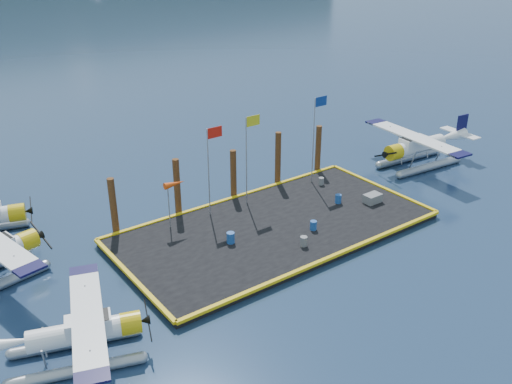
{
  "coord_description": "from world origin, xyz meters",
  "views": [
    {
      "loc": [
        -20.1,
        -25.32,
        17.81
      ],
      "look_at": [
        -0.02,
        2.0,
        2.04
      ],
      "focal_mm": 40.0,
      "sensor_mm": 36.0,
      "label": 1
    }
  ],
  "objects_px": {
    "drum_0": "(231,238)",
    "windsock": "(174,185)",
    "drum_1": "(313,225)",
    "piling_4": "(318,150)",
    "flagpole_red": "(211,158)",
    "piling_3": "(278,160)",
    "drum_4": "(321,181)",
    "flagpole_yellow": "(249,147)",
    "drum_3": "(304,241)",
    "seaplane_a": "(82,335)",
    "piling_0": "(114,208)",
    "drum_2": "(338,199)",
    "seaplane_d": "(417,149)",
    "piling_2": "(233,176)",
    "piling_1": "(177,189)",
    "flagpole_blue": "(316,127)",
    "crate": "(373,198)"
  },
  "relations": [
    {
      "from": "drum_0",
      "to": "flagpole_blue",
      "type": "relative_size",
      "value": 0.11
    },
    {
      "from": "drum_0",
      "to": "drum_4",
      "type": "bearing_deg",
      "value": 17.17
    },
    {
      "from": "seaplane_a",
      "to": "seaplane_d",
      "type": "xyz_separation_m",
      "value": [
        30.35,
        6.19,
        0.22
      ]
    },
    {
      "from": "drum_1",
      "to": "drum_3",
      "type": "bearing_deg",
      "value": -147.14
    },
    {
      "from": "flagpole_red",
      "to": "windsock",
      "type": "height_order",
      "value": "flagpole_red"
    },
    {
      "from": "drum_0",
      "to": "windsock",
      "type": "distance_m",
      "value": 4.9
    },
    {
      "from": "seaplane_a",
      "to": "flagpole_red",
      "type": "bearing_deg",
      "value": 142.86
    },
    {
      "from": "seaplane_a",
      "to": "crate",
      "type": "height_order",
      "value": "seaplane_a"
    },
    {
      "from": "drum_1",
      "to": "piling_4",
      "type": "distance_m",
      "value": 10.08
    },
    {
      "from": "flagpole_yellow",
      "to": "piling_3",
      "type": "distance_m",
      "value": 4.75
    },
    {
      "from": "drum_4",
      "to": "flagpole_yellow",
      "type": "distance_m",
      "value": 7.2
    },
    {
      "from": "seaplane_a",
      "to": "windsock",
      "type": "xyz_separation_m",
      "value": [
        9.32,
        8.19,
        1.88
      ]
    },
    {
      "from": "seaplane_a",
      "to": "piling_0",
      "type": "height_order",
      "value": "piling_0"
    },
    {
      "from": "drum_0",
      "to": "flagpole_blue",
      "type": "xyz_separation_m",
      "value": [
        10.2,
        3.94,
        3.94
      ]
    },
    {
      "from": "piling_3",
      "to": "piling_4",
      "type": "bearing_deg",
      "value": 0.0
    },
    {
      "from": "drum_1",
      "to": "drum_2",
      "type": "height_order",
      "value": "drum_2"
    },
    {
      "from": "drum_0",
      "to": "windsock",
      "type": "height_order",
      "value": "windsock"
    },
    {
      "from": "seaplane_d",
      "to": "piling_3",
      "type": "bearing_deg",
      "value": 77.75
    },
    {
      "from": "piling_0",
      "to": "piling_2",
      "type": "xyz_separation_m",
      "value": [
        9.0,
        0.0,
        -0.1
      ]
    },
    {
      "from": "drum_4",
      "to": "piling_2",
      "type": "distance_m",
      "value": 6.8
    },
    {
      "from": "drum_3",
      "to": "flagpole_blue",
      "type": "bearing_deg",
      "value": 44.89
    },
    {
      "from": "flagpole_yellow",
      "to": "piling_4",
      "type": "distance_m",
      "value": 8.35
    },
    {
      "from": "drum_0",
      "to": "crate",
      "type": "height_order",
      "value": "drum_0"
    },
    {
      "from": "drum_4",
      "to": "windsock",
      "type": "distance_m",
      "value": 12.07
    },
    {
      "from": "flagpole_yellow",
      "to": "piling_0",
      "type": "distance_m",
      "value": 9.67
    },
    {
      "from": "drum_1",
      "to": "piling_0",
      "type": "relative_size",
      "value": 0.15
    },
    {
      "from": "drum_2",
      "to": "flagpole_yellow",
      "type": "xyz_separation_m",
      "value": [
        -4.91,
        3.78,
        3.8
      ]
    },
    {
      "from": "drum_3",
      "to": "windsock",
      "type": "xyz_separation_m",
      "value": [
        -4.85,
        6.85,
        2.52
      ]
    },
    {
      "from": "crate",
      "to": "flagpole_red",
      "type": "distance_m",
      "value": 11.75
    },
    {
      "from": "seaplane_d",
      "to": "drum_1",
      "type": "height_order",
      "value": "seaplane_d"
    },
    {
      "from": "seaplane_d",
      "to": "flagpole_blue",
      "type": "relative_size",
      "value": 1.56
    },
    {
      "from": "seaplane_a",
      "to": "flagpole_blue",
      "type": "xyz_separation_m",
      "value": [
        21.05,
        8.19,
        3.34
      ]
    },
    {
      "from": "seaplane_d",
      "to": "piling_0",
      "type": "height_order",
      "value": "piling_0"
    },
    {
      "from": "piling_0",
      "to": "drum_0",
      "type": "bearing_deg",
      "value": -47.98
    },
    {
      "from": "piling_4",
      "to": "drum_2",
      "type": "bearing_deg",
      "value": -118.18
    },
    {
      "from": "flagpole_red",
      "to": "piling_2",
      "type": "distance_m",
      "value": 4.07
    },
    {
      "from": "drum_1",
      "to": "flagpole_red",
      "type": "distance_m",
      "value": 7.83
    },
    {
      "from": "drum_0",
      "to": "drum_2",
      "type": "bearing_deg",
      "value": 1.0
    },
    {
      "from": "drum_2",
      "to": "piling_4",
      "type": "height_order",
      "value": "piling_4"
    },
    {
      "from": "drum_3",
      "to": "piling_4",
      "type": "bearing_deg",
      "value": 44.23
    },
    {
      "from": "flagpole_yellow",
      "to": "windsock",
      "type": "xyz_separation_m",
      "value": [
        -5.73,
        0.0,
        -1.28
      ]
    },
    {
      "from": "flagpole_red",
      "to": "piling_3",
      "type": "relative_size",
      "value": 1.4
    },
    {
      "from": "seaplane_a",
      "to": "drum_2",
      "type": "distance_m",
      "value": 20.45
    },
    {
      "from": "flagpole_red",
      "to": "flagpole_blue",
      "type": "xyz_separation_m",
      "value": [
        8.99,
        -0.0,
        0.29
      ]
    },
    {
      "from": "seaplane_d",
      "to": "drum_4",
      "type": "height_order",
      "value": "seaplane_d"
    },
    {
      "from": "piling_0",
      "to": "piling_1",
      "type": "height_order",
      "value": "piling_1"
    },
    {
      "from": "flagpole_blue",
      "to": "piling_2",
      "type": "xyz_separation_m",
      "value": [
        -6.2,
        1.6,
        -2.79
      ]
    },
    {
      "from": "drum_3",
      "to": "piling_3",
      "type": "xyz_separation_m",
      "value": [
        4.68,
        8.45,
        1.44
      ]
    },
    {
      "from": "seaplane_a",
      "to": "drum_1",
      "type": "bearing_deg",
      "value": 117.62
    },
    {
      "from": "drum_4",
      "to": "drum_2",
      "type": "bearing_deg",
      "value": -110.7
    }
  ]
}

